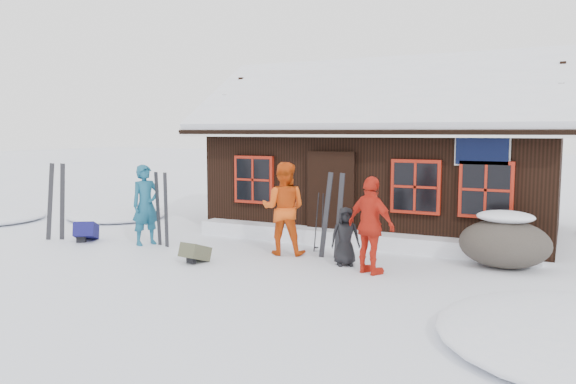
% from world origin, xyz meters
% --- Properties ---
extents(ground, '(120.00, 120.00, 0.00)m').
position_xyz_m(ground, '(0.00, 0.00, 0.00)').
color(ground, white).
rests_on(ground, ground).
extents(mountain_hut, '(8.90, 6.09, 4.42)m').
position_xyz_m(mountain_hut, '(1.50, 4.98, 1.58)').
color(mountain_hut, black).
rests_on(mountain_hut, ground).
extents(snow_drift, '(7.60, 0.60, 0.35)m').
position_xyz_m(snow_drift, '(1.50, 2.25, 0.17)').
color(snow_drift, white).
rests_on(snow_drift, ground).
extents(snow_mounds, '(20.60, 13.20, 0.48)m').
position_xyz_m(snow_mounds, '(1.65, 1.86, 0.00)').
color(snow_mounds, white).
rests_on(snow_mounds, ground).
extents(skier_teal, '(0.64, 0.76, 1.78)m').
position_xyz_m(skier_teal, '(-2.67, 0.38, 0.89)').
color(skier_teal, navy).
rests_on(skier_teal, ground).
extents(skier_orange_left, '(1.07, 0.92, 1.89)m').
position_xyz_m(skier_orange_left, '(0.50, 0.86, 0.94)').
color(skier_orange_left, '#D64A0F').
rests_on(skier_orange_left, ground).
extents(skier_orange_right, '(1.10, 0.79, 1.73)m').
position_xyz_m(skier_orange_right, '(2.59, 0.12, 0.86)').
color(skier_orange_right, red).
rests_on(skier_orange_right, ground).
extents(skier_crouched, '(0.64, 0.57, 1.10)m').
position_xyz_m(skier_crouched, '(1.97, 0.52, 0.55)').
color(skier_crouched, black).
rests_on(skier_crouched, ground).
extents(boulder, '(1.63, 1.22, 0.95)m').
position_xyz_m(boulder, '(4.66, 1.64, 0.48)').
color(boulder, '#464038').
rests_on(boulder, ground).
extents(ski_pair_left, '(0.52, 0.22, 1.83)m').
position_xyz_m(ski_pair_left, '(-4.90, -0.10, 0.86)').
color(ski_pair_left, black).
rests_on(ski_pair_left, ground).
extents(ski_pair_mid, '(0.42, 0.13, 1.67)m').
position_xyz_m(ski_pair_mid, '(-2.27, 0.44, 0.78)').
color(ski_pair_mid, black).
rests_on(ski_pair_mid, ground).
extents(ski_pair_right, '(0.55, 0.13, 1.75)m').
position_xyz_m(ski_pair_right, '(1.53, 0.97, 0.83)').
color(ski_pair_right, black).
rests_on(ski_pair_right, ground).
extents(ski_poles, '(0.23, 0.11, 1.28)m').
position_xyz_m(ski_poles, '(1.06, 1.40, 0.60)').
color(ski_poles, black).
rests_on(ski_poles, ground).
extents(backpack_blue, '(0.70, 0.75, 0.33)m').
position_xyz_m(backpack_blue, '(-4.16, 0.06, 0.16)').
color(backpack_blue, '#141351').
rests_on(backpack_blue, ground).
extents(backpack_olive, '(0.43, 0.54, 0.28)m').
position_xyz_m(backpack_olive, '(-0.67, -0.57, 0.14)').
color(backpack_olive, '#484934').
rests_on(backpack_olive, ground).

